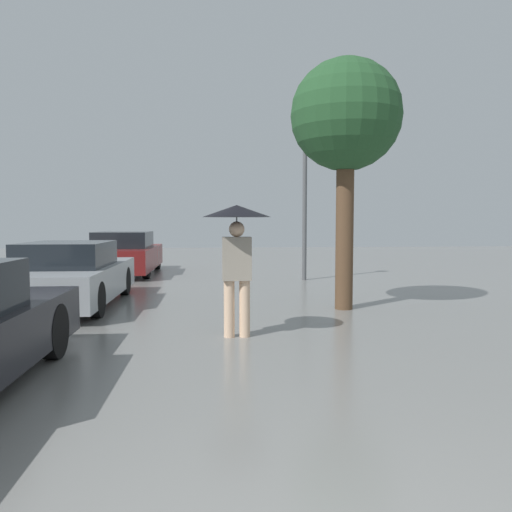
{
  "coord_description": "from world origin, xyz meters",
  "views": [
    {
      "loc": [
        -0.5,
        -1.26,
        1.64
      ],
      "look_at": [
        0.1,
        5.72,
        1.15
      ],
      "focal_mm": 35.0,
      "sensor_mm": 36.0,
      "label": 1
    }
  ],
  "objects_px": {
    "parked_car_farthest": "(125,254)",
    "street_lamp": "(305,176)",
    "parked_car_middle": "(71,276)",
    "pedestrian": "(237,237)",
    "tree": "(346,119)"
  },
  "relations": [
    {
      "from": "parked_car_farthest",
      "to": "street_lamp",
      "type": "xyz_separation_m",
      "value": [
        5.28,
        -2.07,
        2.28
      ]
    },
    {
      "from": "pedestrian",
      "to": "parked_car_farthest",
      "type": "height_order",
      "value": "pedestrian"
    },
    {
      "from": "pedestrian",
      "to": "street_lamp",
      "type": "xyz_separation_m",
      "value": [
        2.2,
        6.73,
        1.47
      ]
    },
    {
      "from": "pedestrian",
      "to": "parked_car_farthest",
      "type": "relative_size",
      "value": 0.42
    },
    {
      "from": "parked_car_middle",
      "to": "tree",
      "type": "xyz_separation_m",
      "value": [
        5.19,
        -0.81,
        2.92
      ]
    },
    {
      "from": "parked_car_farthest",
      "to": "street_lamp",
      "type": "bearing_deg",
      "value": -21.45
    },
    {
      "from": "pedestrian",
      "to": "street_lamp",
      "type": "height_order",
      "value": "street_lamp"
    },
    {
      "from": "tree",
      "to": "street_lamp",
      "type": "bearing_deg",
      "value": 88.77
    },
    {
      "from": "pedestrian",
      "to": "parked_car_middle",
      "type": "distance_m",
      "value": 4.32
    },
    {
      "from": "pedestrian",
      "to": "parked_car_farthest",
      "type": "bearing_deg",
      "value": 109.3
    },
    {
      "from": "parked_car_middle",
      "to": "tree",
      "type": "distance_m",
      "value": 6.01
    },
    {
      "from": "tree",
      "to": "street_lamp",
      "type": "distance_m",
      "value": 4.67
    },
    {
      "from": "parked_car_middle",
      "to": "street_lamp",
      "type": "xyz_separation_m",
      "value": [
        5.29,
        3.82,
        2.31
      ]
    },
    {
      "from": "tree",
      "to": "street_lamp",
      "type": "relative_size",
      "value": 1.12
    },
    {
      "from": "parked_car_middle",
      "to": "street_lamp",
      "type": "bearing_deg",
      "value": 35.84
    }
  ]
}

